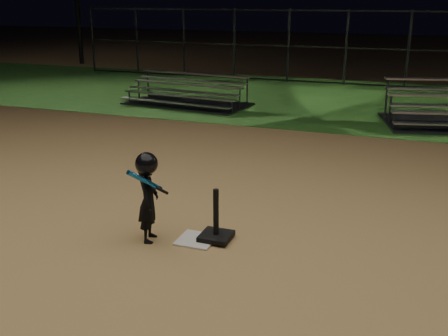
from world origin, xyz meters
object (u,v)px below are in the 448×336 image
Objects in this scene: batting_tee at (216,230)px; bleacher_left at (187,99)px; child_batter at (148,195)px; home_plate at (196,240)px.

bleacher_left is (-3.85, 7.75, 0.04)m from batting_tee.
home_plate is at bearing -87.54° from child_batter.
batting_tee reaches higher than home_plate.
child_batter reaches higher than bleacher_left.
bleacher_left reaches higher than batting_tee.
bleacher_left is (-3.07, 8.03, -0.43)m from child_batter.
batting_tee is 0.95m from child_batter.
child_batter is at bearing -62.25° from bleacher_left.
bleacher_left is at bearing 116.43° from batting_tee.
child_batter is (-0.56, -0.18, 0.59)m from home_plate.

